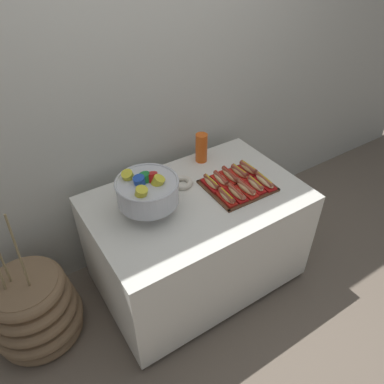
# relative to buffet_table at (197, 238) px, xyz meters

# --- Properties ---
(ground_plane) EXTENTS (10.00, 10.00, 0.00)m
(ground_plane) POSITION_rel_buffet_table_xyz_m (0.00, 0.00, -0.40)
(ground_plane) COLOR #7A6B5B
(back_wall) EXTENTS (6.00, 0.10, 2.60)m
(back_wall) POSITION_rel_buffet_table_xyz_m (0.00, 0.59, 0.90)
(back_wall) COLOR beige
(back_wall) RESTS_ON ground_plane
(buffet_table) EXTENTS (1.35, 0.87, 0.76)m
(buffet_table) POSITION_rel_buffet_table_xyz_m (0.00, 0.00, 0.00)
(buffet_table) COLOR white
(buffet_table) RESTS_ON ground_plane
(floor_vase) EXTENTS (0.56, 0.56, 1.06)m
(floor_vase) POSITION_rel_buffet_table_xyz_m (-1.09, 0.17, -0.16)
(floor_vase) COLOR #896B4C
(floor_vase) RESTS_ON ground_plane
(serving_tray) EXTENTS (0.41, 0.37, 0.01)m
(serving_tray) POSITION_rel_buffet_table_xyz_m (0.28, -0.05, 0.37)
(serving_tray) COLOR #56331E
(serving_tray) RESTS_ON buffet_table
(hot_dog_0) EXTENTS (0.07, 0.16, 0.06)m
(hot_dog_0) POSITION_rel_buffet_table_xyz_m (0.13, -0.13, 0.40)
(hot_dog_0) COLOR red
(hot_dog_0) RESTS_ON serving_tray
(hot_dog_1) EXTENTS (0.07, 0.17, 0.06)m
(hot_dog_1) POSITION_rel_buffet_table_xyz_m (0.20, -0.13, 0.39)
(hot_dog_1) COLOR #B21414
(hot_dog_1) RESTS_ON serving_tray
(hot_dog_2) EXTENTS (0.07, 0.18, 0.07)m
(hot_dog_2) POSITION_rel_buffet_table_xyz_m (0.28, -0.13, 0.40)
(hot_dog_2) COLOR red
(hot_dog_2) RESTS_ON serving_tray
(hot_dog_3) EXTENTS (0.07, 0.16, 0.06)m
(hot_dog_3) POSITION_rel_buffet_table_xyz_m (0.35, -0.13, 0.40)
(hot_dog_3) COLOR red
(hot_dog_3) RESTS_ON serving_tray
(hot_dog_4) EXTENTS (0.08, 0.19, 0.06)m
(hot_dog_4) POSITION_rel_buffet_table_xyz_m (0.43, -0.14, 0.40)
(hot_dog_4) COLOR #B21414
(hot_dog_4) RESTS_ON serving_tray
(hot_dog_5) EXTENTS (0.07, 0.17, 0.06)m
(hot_dog_5) POSITION_rel_buffet_table_xyz_m (0.13, 0.03, 0.40)
(hot_dog_5) COLOR red
(hot_dog_5) RESTS_ON serving_tray
(hot_dog_6) EXTENTS (0.08, 0.16, 0.06)m
(hot_dog_6) POSITION_rel_buffet_table_xyz_m (0.21, 0.03, 0.40)
(hot_dog_6) COLOR red
(hot_dog_6) RESTS_ON serving_tray
(hot_dog_7) EXTENTS (0.07, 0.19, 0.06)m
(hot_dog_7) POSITION_rel_buffet_table_xyz_m (0.28, 0.03, 0.40)
(hot_dog_7) COLOR red
(hot_dog_7) RESTS_ON serving_tray
(hot_dog_8) EXTENTS (0.07, 0.16, 0.06)m
(hot_dog_8) POSITION_rel_buffet_table_xyz_m (0.36, 0.03, 0.40)
(hot_dog_8) COLOR red
(hot_dog_8) RESTS_ON serving_tray
(hot_dog_9) EXTENTS (0.07, 0.16, 0.06)m
(hot_dog_9) POSITION_rel_buffet_table_xyz_m (0.43, 0.03, 0.40)
(hot_dog_9) COLOR #B21414
(hot_dog_9) RESTS_ON serving_tray
(punch_bowl) EXTENTS (0.36, 0.36, 0.27)m
(punch_bowl) POSITION_rel_buffet_table_xyz_m (-0.31, 0.05, 0.52)
(punch_bowl) COLOR silver
(punch_bowl) RESTS_ON buffet_table
(cup_stack) EXTENTS (0.08, 0.08, 0.21)m
(cup_stack) POSITION_rel_buffet_table_xyz_m (0.25, 0.33, 0.47)
(cup_stack) COLOR #EA5B19
(cup_stack) RESTS_ON buffet_table
(donut) EXTENTS (0.14, 0.14, 0.04)m
(donut) POSITION_rel_buffet_table_xyz_m (-0.01, 0.16, 0.38)
(donut) COLOR silver
(donut) RESTS_ON buffet_table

